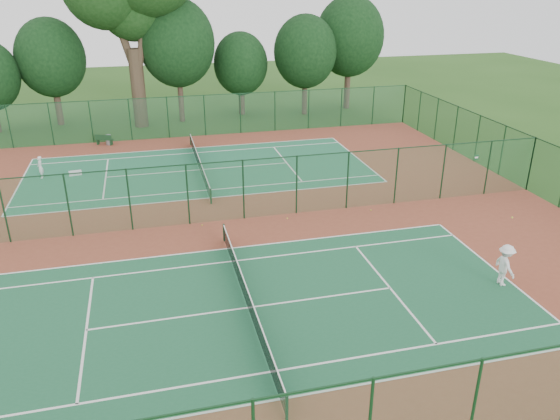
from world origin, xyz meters
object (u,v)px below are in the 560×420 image
object	(u,v)px
player_far	(40,167)
kit_bag	(75,173)
trash_bin	(109,140)
player_near	(505,265)
bench	(104,140)

from	to	relation	value
player_far	kit_bag	bearing A→B (deg)	87.08
player_far	trash_bin	size ratio (longest dim) A/B	1.87
trash_bin	player_near	bearing A→B (deg)	-56.52
player_far	kit_bag	distance (m)	2.24
bench	kit_bag	bearing A→B (deg)	-80.02
player_near	trash_bin	bearing A→B (deg)	33.80
bench	kit_bag	world-z (taller)	bench
player_near	kit_bag	size ratio (longest dim) A/B	2.32
bench	kit_bag	xyz separation A→B (m)	(-1.63, -7.11, -0.30)
player_near	kit_bag	distance (m)	28.08
bench	player_near	bearing A→B (deg)	-33.11
kit_bag	trash_bin	bearing A→B (deg)	65.15
player_near	player_far	world-z (taller)	player_near
player_near	bench	distance (m)	32.55
player_far	bench	size ratio (longest dim) A/B	1.02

